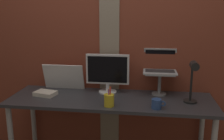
# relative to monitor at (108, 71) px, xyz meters

# --- Properties ---
(brick_wall_back) EXTENTS (3.47, 0.15, 2.65)m
(brick_wall_back) POSITION_rel_monitor_xyz_m (-0.01, 0.18, 0.33)
(brick_wall_back) COLOR brown
(brick_wall_back) RESTS_ON ground_plane
(desk) EXTENTS (1.92, 0.60, 0.77)m
(desk) POSITION_rel_monitor_xyz_m (0.06, -0.18, -0.30)
(desk) COLOR #333338
(desk) RESTS_ON ground_plane
(monitor) EXTENTS (0.43, 0.18, 0.39)m
(monitor) POSITION_rel_monitor_xyz_m (0.00, 0.00, 0.00)
(monitor) COLOR white
(monitor) RESTS_ON desk
(laptop_stand) EXTENTS (0.28, 0.22, 0.22)m
(laptop_stand) POSITION_rel_monitor_xyz_m (0.51, 0.00, -0.07)
(laptop_stand) COLOR gray
(laptop_stand) RESTS_ON desk
(laptop) EXTENTS (0.32, 0.28, 0.22)m
(laptop) POSITION_rel_monitor_xyz_m (0.51, 0.07, 0.06)
(laptop) COLOR #ADB2B7
(laptop) RESTS_ON laptop_stand
(whiteboard_panel) EXTENTS (0.42, 0.09, 0.27)m
(whiteboard_panel) POSITION_rel_monitor_xyz_m (-0.47, 0.04, -0.09)
(whiteboard_panel) COLOR white
(whiteboard_panel) RESTS_ON desk
(desk_lamp) EXTENTS (0.12, 0.20, 0.39)m
(desk_lamp) POSITION_rel_monitor_xyz_m (0.78, -0.23, 0.02)
(desk_lamp) COLOR black
(desk_lamp) RESTS_ON desk
(pen_cup) EXTENTS (0.09, 0.09, 0.17)m
(pen_cup) POSITION_rel_monitor_xyz_m (0.07, -0.38, -0.16)
(pen_cup) COLOR yellow
(pen_cup) RESTS_ON desk
(coffee_mug) EXTENTS (0.12, 0.08, 0.08)m
(coffee_mug) POSITION_rel_monitor_xyz_m (0.48, -0.38, -0.18)
(coffee_mug) COLOR #2D4C8C
(coffee_mug) RESTS_ON desk
(paper_clutter_stack) EXTENTS (0.23, 0.18, 0.04)m
(paper_clutter_stack) POSITION_rel_monitor_xyz_m (-0.58, -0.18, -0.20)
(paper_clutter_stack) COLOR silver
(paper_clutter_stack) RESTS_ON desk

